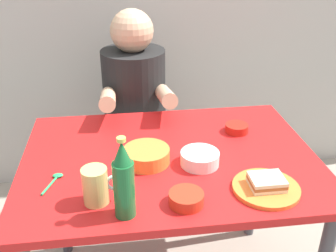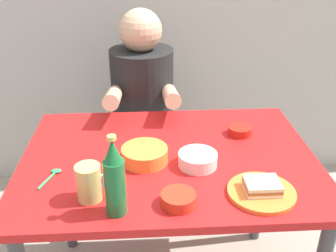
{
  "view_description": "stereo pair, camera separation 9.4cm",
  "coord_description": "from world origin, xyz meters",
  "px_view_note": "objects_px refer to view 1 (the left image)",
  "views": [
    {
      "loc": [
        -0.18,
        -1.25,
        1.51
      ],
      "look_at": [
        0.0,
        0.05,
        0.84
      ],
      "focal_mm": 41.98,
      "sensor_mm": 36.0,
      "label": 1
    },
    {
      "loc": [
        -0.08,
        -1.26,
        1.51
      ],
      "look_at": [
        0.0,
        0.05,
        0.84
      ],
      "focal_mm": 41.98,
      "sensor_mm": 36.0,
      "label": 2
    }
  ],
  "objects_px": {
    "dining_table": "(170,176)",
    "beer_bottle": "(124,181)",
    "plate_orange": "(266,188)",
    "soup_bowl_orange": "(146,155)",
    "beer_mug": "(96,186)",
    "person_seated": "(134,90)",
    "sandwich": "(267,182)",
    "stool": "(137,159)"
  },
  "relations": [
    {
      "from": "stool",
      "to": "person_seated",
      "type": "bearing_deg",
      "value": -90.0
    },
    {
      "from": "stool",
      "to": "beer_bottle",
      "type": "distance_m",
      "value": 1.08
    },
    {
      "from": "soup_bowl_orange",
      "to": "beer_mug",
      "type": "bearing_deg",
      "value": -129.22
    },
    {
      "from": "beer_bottle",
      "to": "soup_bowl_orange",
      "type": "xyz_separation_m",
      "value": [
        0.09,
        0.28,
        -0.09
      ]
    },
    {
      "from": "stool",
      "to": "person_seated",
      "type": "relative_size",
      "value": 0.63
    },
    {
      "from": "person_seated",
      "to": "beer_mug",
      "type": "distance_m",
      "value": 0.88
    },
    {
      "from": "plate_orange",
      "to": "beer_bottle",
      "type": "distance_m",
      "value": 0.48
    },
    {
      "from": "dining_table",
      "to": "beer_mug",
      "type": "xyz_separation_m",
      "value": [
        -0.26,
        -0.24,
        0.15
      ]
    },
    {
      "from": "soup_bowl_orange",
      "to": "plate_orange",
      "type": "bearing_deg",
      "value": -30.84
    },
    {
      "from": "sandwich",
      "to": "beer_mug",
      "type": "distance_m",
      "value": 0.54
    },
    {
      "from": "dining_table",
      "to": "person_seated",
      "type": "xyz_separation_m",
      "value": [
        -0.1,
        0.62,
        0.12
      ]
    },
    {
      "from": "dining_table",
      "to": "beer_bottle",
      "type": "bearing_deg",
      "value": -119.3
    },
    {
      "from": "beer_mug",
      "to": "sandwich",
      "type": "bearing_deg",
      "value": -1.31
    },
    {
      "from": "beer_bottle",
      "to": "soup_bowl_orange",
      "type": "height_order",
      "value": "beer_bottle"
    },
    {
      "from": "beer_bottle",
      "to": "stool",
      "type": "bearing_deg",
      "value": 85.12
    },
    {
      "from": "dining_table",
      "to": "plate_orange",
      "type": "height_order",
      "value": "plate_orange"
    },
    {
      "from": "dining_table",
      "to": "beer_mug",
      "type": "bearing_deg",
      "value": -137.08
    },
    {
      "from": "plate_orange",
      "to": "soup_bowl_orange",
      "type": "xyz_separation_m",
      "value": [
        -0.37,
        0.22,
        0.02
      ]
    },
    {
      "from": "person_seated",
      "to": "soup_bowl_orange",
      "type": "height_order",
      "value": "person_seated"
    },
    {
      "from": "stool",
      "to": "plate_orange",
      "type": "xyz_separation_m",
      "value": [
        0.38,
        -0.89,
        0.4
      ]
    },
    {
      "from": "dining_table",
      "to": "stool",
      "type": "xyz_separation_m",
      "value": [
        -0.1,
        0.63,
        -0.3
      ]
    },
    {
      "from": "stool",
      "to": "sandwich",
      "type": "bearing_deg",
      "value": -66.86
    },
    {
      "from": "person_seated",
      "to": "beer_mug",
      "type": "xyz_separation_m",
      "value": [
        -0.17,
        -0.86,
        0.03
      ]
    },
    {
      "from": "plate_orange",
      "to": "beer_mug",
      "type": "relative_size",
      "value": 1.75
    },
    {
      "from": "person_seated",
      "to": "sandwich",
      "type": "xyz_separation_m",
      "value": [
        0.38,
        -0.87,
        0.01
      ]
    },
    {
      "from": "person_seated",
      "to": "plate_orange",
      "type": "distance_m",
      "value": 0.95
    },
    {
      "from": "person_seated",
      "to": "soup_bowl_orange",
      "type": "bearing_deg",
      "value": -89.47
    },
    {
      "from": "beer_mug",
      "to": "soup_bowl_orange",
      "type": "distance_m",
      "value": 0.27
    },
    {
      "from": "stool",
      "to": "soup_bowl_orange",
      "type": "bearing_deg",
      "value": -89.48
    },
    {
      "from": "person_seated",
      "to": "beer_bottle",
      "type": "height_order",
      "value": "person_seated"
    },
    {
      "from": "stool",
      "to": "person_seated",
      "type": "height_order",
      "value": "person_seated"
    },
    {
      "from": "dining_table",
      "to": "beer_bottle",
      "type": "distance_m",
      "value": 0.42
    },
    {
      "from": "dining_table",
      "to": "plate_orange",
      "type": "bearing_deg",
      "value": -42.24
    },
    {
      "from": "dining_table",
      "to": "plate_orange",
      "type": "relative_size",
      "value": 5.0
    },
    {
      "from": "sandwich",
      "to": "person_seated",
      "type": "bearing_deg",
      "value": 113.4
    },
    {
      "from": "person_seated",
      "to": "soup_bowl_orange",
      "type": "relative_size",
      "value": 4.23
    },
    {
      "from": "stool",
      "to": "plate_orange",
      "type": "relative_size",
      "value": 2.05
    },
    {
      "from": "soup_bowl_orange",
      "to": "sandwich",
      "type": "bearing_deg",
      "value": -30.84
    },
    {
      "from": "stool",
      "to": "beer_bottle",
      "type": "xyz_separation_m",
      "value": [
        -0.08,
        -0.95,
        0.51
      ]
    },
    {
      "from": "sandwich",
      "to": "beer_bottle",
      "type": "xyz_separation_m",
      "value": [
        -0.46,
        -0.06,
        0.09
      ]
    },
    {
      "from": "beer_bottle",
      "to": "soup_bowl_orange",
      "type": "distance_m",
      "value": 0.31
    },
    {
      "from": "plate_orange",
      "to": "sandwich",
      "type": "distance_m",
      "value": 0.02
    }
  ]
}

